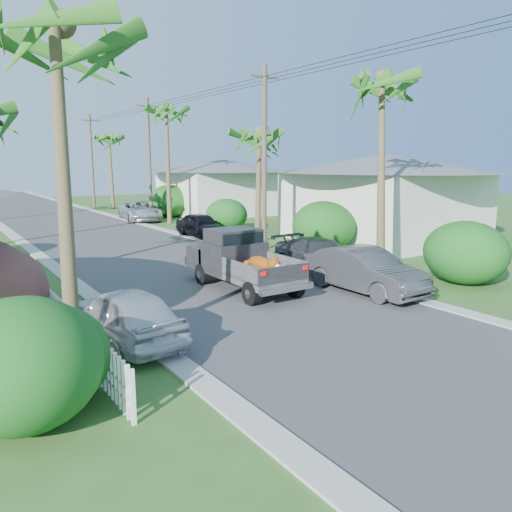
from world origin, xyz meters
TOP-DOWN VIEW (x-y plane):
  - ground at (0.00, 0.00)m, footprint 120.00×120.00m
  - road at (0.00, 25.00)m, footprint 8.00×100.00m
  - curb_left at (-4.30, 25.00)m, footprint 0.60×100.00m
  - curb_right at (4.30, 25.00)m, footprint 0.60×100.00m
  - pickup_truck at (0.43, 7.12)m, footprint 1.98×5.12m
  - parked_car_rn at (3.60, 4.09)m, footprint 1.69×4.60m
  - parked_car_rm at (4.40, 7.21)m, footprint 2.03×4.69m
  - parked_car_rf at (5.00, 18.74)m, footprint 1.81×4.14m
  - parked_car_rd at (5.00, 28.76)m, footprint 3.13×5.58m
  - parked_car_ln at (-4.78, 3.90)m, footprint 2.04×4.22m
  - palm_l_a at (-6.20, 3.00)m, footprint 4.40×4.40m
  - palm_r_a at (6.30, 6.00)m, footprint 4.40×4.40m
  - palm_r_b at (6.60, 15.00)m, footprint 4.40×4.40m
  - palm_r_c at (6.20, 26.00)m, footprint 4.40×4.40m
  - palm_r_d at (6.50, 40.00)m, footprint 4.40×4.40m
  - shrub_l_a at (-7.50, 1.00)m, footprint 2.60×2.86m
  - shrub_r_a at (7.60, 3.00)m, footprint 2.80×3.08m
  - shrub_r_b at (7.80, 11.00)m, footprint 3.00×3.30m
  - shrub_r_c at (7.50, 20.00)m, footprint 2.60×2.86m
  - shrub_r_d at (8.00, 30.00)m, footprint 3.20×3.52m
  - picket_fence at (-6.00, 5.50)m, footprint 0.10×11.00m
  - house_right_near at (13.00, 12.00)m, footprint 8.00×9.00m
  - house_right_far at (13.00, 30.00)m, footprint 9.00×8.00m
  - utility_pole_b at (5.60, 13.00)m, footprint 1.60×0.26m
  - utility_pole_c at (5.60, 28.00)m, footprint 1.60×0.26m
  - utility_pole_d at (5.60, 43.00)m, footprint 1.60×0.26m

SIDE VIEW (x-z plane):
  - ground at x=0.00m, z-range 0.00..0.00m
  - road at x=0.00m, z-range 0.00..0.02m
  - curb_left at x=-4.30m, z-range 0.00..0.06m
  - curb_right at x=4.30m, z-range 0.00..0.06m
  - picket_fence at x=-6.00m, z-range 0.00..1.00m
  - parked_car_rm at x=4.40m, z-range 0.00..1.34m
  - parked_car_rf at x=5.00m, z-range 0.00..1.39m
  - parked_car_ln at x=-4.78m, z-range 0.00..1.39m
  - parked_car_rd at x=5.00m, z-range 0.00..1.47m
  - parked_car_rn at x=3.60m, z-range 0.00..1.50m
  - pickup_truck at x=0.43m, z-range -0.02..2.04m
  - shrub_r_c at x=7.50m, z-range 0.00..2.10m
  - shrub_l_a at x=-7.50m, z-range 0.00..2.20m
  - shrub_r_a at x=7.60m, z-range 0.00..2.30m
  - shrub_r_b at x=7.80m, z-range 0.00..2.50m
  - shrub_r_d at x=8.00m, z-range 0.00..2.60m
  - house_right_far at x=13.00m, z-range -0.18..4.42m
  - house_right_near at x=13.00m, z-range -0.18..4.62m
  - utility_pole_b at x=5.60m, z-range 0.10..9.10m
  - utility_pole_c at x=5.60m, z-range 0.10..9.10m
  - utility_pole_d at x=5.60m, z-range 0.10..9.10m
  - palm_r_b at x=6.60m, z-range 2.35..9.55m
  - palm_r_d at x=6.50m, z-range 2.73..10.74m
  - palm_l_a at x=-6.20m, z-range 2.83..11.04m
  - palm_r_a at x=6.30m, z-range 3.07..11.78m
  - palm_r_c at x=6.20m, z-range 3.41..12.81m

